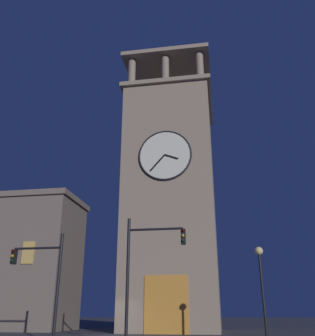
% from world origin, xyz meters
% --- Properties ---
extents(ground_plane, '(200.00, 200.00, 0.00)m').
position_xyz_m(ground_plane, '(0.00, 0.00, 0.00)').
color(ground_plane, '#424247').
extents(clocktower, '(8.16, 9.08, 26.54)m').
position_xyz_m(clocktower, '(-3.50, -5.95, 10.87)').
color(clocktower, gray).
rests_on(clocktower, ground_plane).
extents(traffic_signal_mid, '(2.80, 0.41, 5.33)m').
position_xyz_m(traffic_signal_mid, '(1.55, 7.85, 3.37)').
color(traffic_signal_mid, black).
rests_on(traffic_signal_mid, ground_plane).
extents(traffic_signal_far, '(2.98, 0.41, 5.98)m').
position_xyz_m(traffic_signal_far, '(-3.86, 7.92, 3.84)').
color(traffic_signal_far, black).
rests_on(traffic_signal_far, ground_plane).
extents(street_lamp, '(0.44, 0.44, 4.71)m').
position_xyz_m(street_lamp, '(-9.56, 5.73, 3.32)').
color(street_lamp, black).
rests_on(street_lamp, ground_plane).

